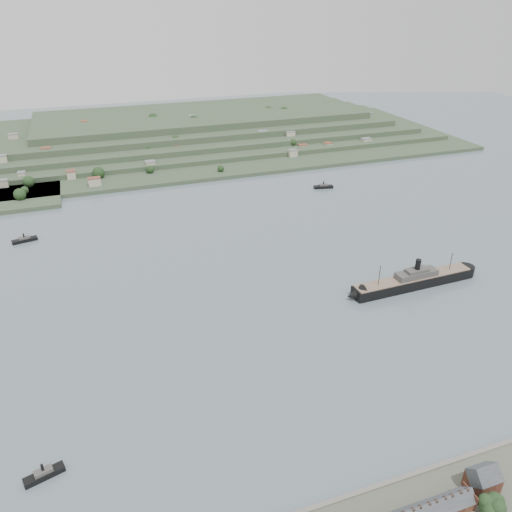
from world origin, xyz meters
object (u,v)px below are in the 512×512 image
object	(u,v)px
fig_tree	(493,507)
tugboat	(44,474)
gabled_building	(483,480)
steamship	(410,281)

from	to	relation	value
fig_tree	tugboat	bearing A→B (deg)	153.78
gabled_building	tugboat	distance (m)	174.67
gabled_building	fig_tree	distance (m)	12.50
tugboat	fig_tree	world-z (taller)	fig_tree
fig_tree	steamship	bearing A→B (deg)	64.77
gabled_building	steamship	world-z (taller)	steamship
steamship	fig_tree	distance (m)	169.97
steamship	tugboat	distance (m)	241.06
tugboat	fig_tree	bearing A→B (deg)	-26.22
tugboat	gabled_building	bearing A→B (deg)	-22.13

